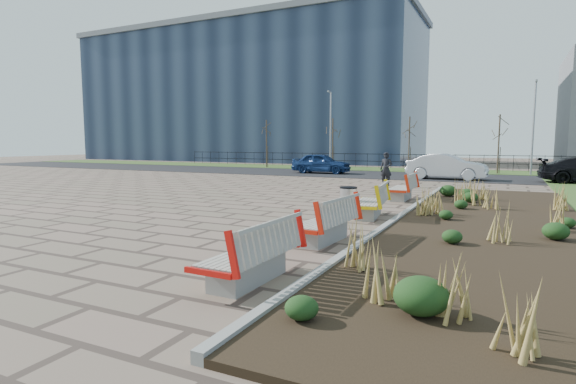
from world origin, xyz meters
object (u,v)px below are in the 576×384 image
at_px(bench_a, 248,251).
at_px(bench_c, 369,200).
at_px(car_blue, 321,163).
at_px(lamp_east, 533,129).
at_px(pedestrian, 386,169).
at_px(car_silver, 447,167).
at_px(bench_b, 323,220).
at_px(litter_bin, 348,202).
at_px(lamp_west, 331,131).
at_px(bench_d, 401,187).

xyz_separation_m(bench_a, bench_c, (0.00, 6.77, 0.00)).
relative_size(car_blue, lamp_east, 0.68).
xyz_separation_m(pedestrian, car_silver, (2.27, 5.36, -0.08)).
bearing_deg(bench_c, car_silver, 81.41).
bearing_deg(car_blue, car_silver, -101.73).
bearing_deg(car_silver, pedestrian, 159.21).
bearing_deg(pedestrian, bench_b, -76.89).
bearing_deg(car_blue, bench_b, -159.99).
xyz_separation_m(litter_bin, car_silver, (1.01, 15.06, 0.33)).
xyz_separation_m(bench_a, car_blue, (-8.04, 23.20, 0.22)).
distance_m(bench_c, lamp_east, 21.46).
bearing_deg(pedestrian, litter_bin, -77.45).
xyz_separation_m(litter_bin, lamp_west, (-8.41, 20.82, 2.61)).
height_order(bench_c, car_blue, car_blue).
relative_size(car_blue, car_silver, 0.91).
bearing_deg(pedestrian, bench_c, -73.96).
height_order(bench_b, lamp_west, lamp_west).
xyz_separation_m(bench_b, bench_c, (0.00, 3.62, 0.00)).
relative_size(bench_d, car_silver, 0.47).
distance_m(bench_c, bench_d, 4.45).
height_order(litter_bin, lamp_east, lamp_east).
bearing_deg(lamp_west, litter_bin, -68.00).
distance_m(bench_a, lamp_east, 28.05).
relative_size(bench_c, car_silver, 0.47).
bearing_deg(lamp_west, car_silver, -31.45).
distance_m(bench_c, car_silver, 14.97).
bearing_deg(bench_b, bench_d, 94.50).
bearing_deg(car_silver, lamp_west, 60.70).
xyz_separation_m(bench_c, bench_d, (0.00, 4.45, 0.00)).
height_order(bench_a, car_blue, car_blue).
relative_size(bench_b, pedestrian, 1.25).
height_order(bench_b, lamp_east, lamp_east).
relative_size(car_silver, lamp_west, 0.75).
height_order(car_blue, lamp_west, lamp_west).
bearing_deg(car_blue, bench_d, -147.98).
bearing_deg(bench_c, litter_bin, -177.02).
height_order(bench_b, bench_c, same).
height_order(bench_d, pedestrian, pedestrian).
bearing_deg(car_silver, bench_c, -179.46).
bearing_deg(lamp_east, lamp_west, 180.00).
bearing_deg(lamp_east, car_silver, -128.49).
bearing_deg(bench_c, pedestrian, 93.90).
height_order(bench_d, litter_bin, bench_d).
height_order(bench_d, lamp_east, lamp_east).
height_order(bench_a, lamp_west, lamp_west).
distance_m(bench_a, lamp_west, 29.04).
xyz_separation_m(car_blue, lamp_west, (-0.96, 4.29, 2.32)).
height_order(litter_bin, lamp_west, lamp_west).
xyz_separation_m(bench_d, lamp_east, (5.00, 16.27, 2.54)).
bearing_deg(bench_b, bench_a, -85.50).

